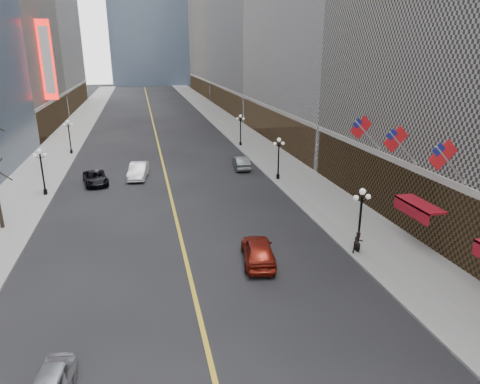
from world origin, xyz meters
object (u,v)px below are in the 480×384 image
streetlamp_west_3 (69,133)px  car_sb_far (241,163)px  streetlamp_west_2 (42,167)px  streetlamp_east_2 (279,154)px  streetlamp_east_3 (240,127)px  car_sb_mid (258,251)px  streetlamp_east_1 (361,213)px  car_nb_mid (138,171)px  car_nb_far (96,178)px

streetlamp_west_3 → car_sb_far: bearing=-30.9°
streetlamp_west_2 → streetlamp_east_2: bearing=0.0°
streetlamp_east_3 → streetlamp_west_2: size_ratio=1.00×
streetlamp_west_3 → car_sb_mid: size_ratio=0.90×
streetlamp_west_3 → car_sb_mid: (16.44, -35.92, -2.05)m
streetlamp_east_1 → car_sb_far: bearing=96.8°
streetlamp_east_2 → streetlamp_west_3: bearing=142.7°
streetlamp_west_2 → car_sb_mid: streetlamp_west_2 is taller
streetlamp_east_3 → car_nb_mid: (-14.76, -13.76, -2.06)m
streetlamp_west_2 → streetlamp_east_1: bearing=-37.3°
streetlamp_east_1 → car_sb_far: (-2.80, 23.55, -2.14)m
streetlamp_east_2 → car_sb_mid: size_ratio=0.90×
streetlamp_east_1 → streetlamp_east_3: bearing=90.0°
streetlamp_west_3 → car_nb_mid: bearing=-57.3°
car_nb_mid → streetlamp_east_1: bearing=-48.1°
car_nb_far → car_sb_far: car_sb_far is taller
car_nb_mid → streetlamp_west_3: bearing=131.0°
streetlamp_west_3 → car_nb_mid: 16.48m
streetlamp_east_3 → car_sb_mid: (-7.16, -35.92, -2.05)m
streetlamp_west_2 → car_sb_far: 21.63m
streetlamp_east_1 → car_nb_mid: bearing=123.6°
streetlamp_east_3 → streetlamp_east_2: bearing=-90.0°
streetlamp_east_1 → car_nb_far: (-19.18, 20.94, -2.22)m
streetlamp_east_3 → car_nb_far: size_ratio=0.93×
streetlamp_east_3 → car_nb_mid: streetlamp_east_3 is taller
streetlamp_west_3 → streetlamp_east_3: bearing=0.0°
streetlamp_east_1 → streetlamp_east_3: same height
streetlamp_east_1 → streetlamp_west_2: bearing=142.7°
car_nb_mid → car_nb_far: size_ratio=1.05×
streetlamp_east_3 → car_nb_mid: 20.28m
streetlamp_east_3 → car_nb_far: 24.49m
streetlamp_west_3 → car_nb_mid: streetlamp_west_3 is taller
car_nb_far → streetlamp_west_2: bearing=-157.6°
streetlamp_west_2 → streetlamp_west_3: (0.00, 18.00, 0.00)m
streetlamp_east_2 → streetlamp_west_3: size_ratio=1.00×
car_sb_mid → car_sb_far: size_ratio=1.09×
streetlamp_west_2 → car_sb_far: bearing=14.9°
streetlamp_west_2 → car_nb_mid: (8.84, 4.24, -2.06)m
streetlamp_east_1 → streetlamp_east_3: size_ratio=1.00×
streetlamp_east_3 → streetlamp_west_2: bearing=-142.7°
car_sb_far → streetlamp_west_2: bearing=19.6°
car_nb_mid → car_sb_far: 12.03m
streetlamp_west_2 → car_sb_mid: 24.40m
streetlamp_east_2 → car_nb_mid: streetlamp_east_2 is taller
streetlamp_east_3 → streetlamp_west_3: same height
car_nb_far → car_sb_far: (16.38, 2.61, 0.08)m
car_nb_far → streetlamp_east_3: bearing=26.9°
car_nb_mid → streetlamp_west_2: bearing=-146.1°
streetlamp_east_1 → streetlamp_east_3: 36.00m
streetlamp_east_1 → streetlamp_east_3: (0.00, 36.00, 0.00)m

